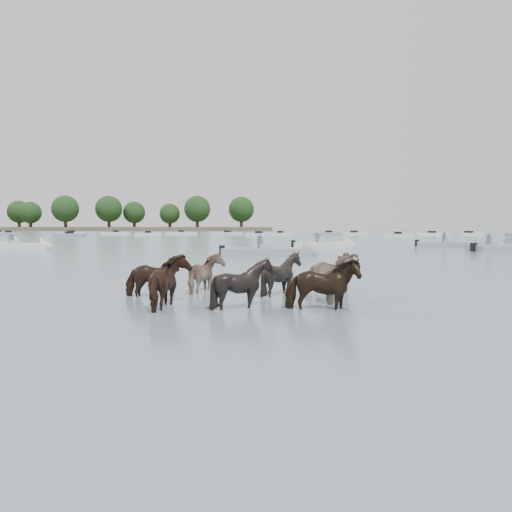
{
  "coord_description": "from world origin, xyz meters",
  "views": [
    {
      "loc": [
        1.98,
        -11.31,
        2.02
      ],
      "look_at": [
        2.3,
        3.08,
        1.1
      ],
      "focal_mm": 35.38,
      "sensor_mm": 36.0,
      "label": 1
    }
  ],
  "objects": [
    {
      "name": "ground",
      "position": [
        0.0,
        0.0,
        0.0
      ],
      "size": [
        400.0,
        400.0,
        0.0
      ],
      "primitive_type": "plane",
      "color": "slate",
      "rests_on": "ground"
    },
    {
      "name": "shoreline",
      "position": [
        -70.0,
        150.0,
        0.5
      ],
      "size": [
        160.0,
        30.0,
        1.0
      ],
      "primitive_type": "cube",
      "color": "#4C4233",
      "rests_on": "ground"
    },
    {
      "name": "pony_herd",
      "position": [
        2.22,
        2.0,
        0.48
      ],
      "size": [
        6.93,
        4.45,
        1.51
      ],
      "color": "black",
      "rests_on": "ground"
    },
    {
      "name": "swimming_pony",
      "position": [
        7.88,
        18.07,
        0.1
      ],
      "size": [
        0.72,
        0.44,
        0.44
      ],
      "color": "black",
      "rests_on": "ground"
    },
    {
      "name": "motorboat_a",
      "position": [
        -15.21,
        28.73,
        0.23
      ],
      "size": [
        5.08,
        2.96,
        1.92
      ],
      "rotation": [
        0.0,
        0.0,
        0.3
      ],
      "color": "silver",
      "rests_on": "ground"
    },
    {
      "name": "motorboat_b",
      "position": [
        4.15,
        20.77,
        0.22
      ],
      "size": [
        6.34,
        1.89,
        1.92
      ],
      "rotation": [
        0.0,
        0.0,
        -0.05
      ],
      "color": "gray",
      "rests_on": "ground"
    },
    {
      "name": "motorboat_c",
      "position": [
        9.25,
        31.02,
        0.23
      ],
      "size": [
        5.53,
        1.73,
        1.92
      ],
      "rotation": [
        0.0,
        0.0,
        0.02
      ],
      "color": "silver",
      "rests_on": "ground"
    },
    {
      "name": "motorboat_d",
      "position": [
        21.19,
        26.09,
        0.23
      ],
      "size": [
        5.14,
        3.68,
        1.92
      ],
      "rotation": [
        0.0,
        0.0,
        0.47
      ],
      "color": "gray",
      "rests_on": "ground"
    },
    {
      "name": "motorboat_e",
      "position": [
        20.29,
        31.45,
        0.22
      ],
      "size": [
        5.9,
        3.29,
        1.92
      ],
      "rotation": [
        0.0,
        0.0,
        -0.32
      ],
      "color": "gray",
      "rests_on": "ground"
    },
    {
      "name": "motorboat_f",
      "position": [
        -18.21,
        31.3,
        0.23
      ],
      "size": [
        4.65,
        3.17,
        1.92
      ],
      "rotation": [
        0.0,
        0.0,
        0.4
      ],
      "color": "silver",
      "rests_on": "ground"
    },
    {
      "name": "distant_flotilla",
      "position": [
        -0.05,
        73.95,
        0.26
      ],
      "size": [
        105.88,
        22.93,
        0.93
      ],
      "color": "silver",
      "rests_on": "ground"
    },
    {
      "name": "treeline",
      "position": [
        -67.22,
        150.28,
        6.29
      ],
      "size": [
        150.99,
        22.06,
        11.71
      ],
      "color": "#382619",
      "rests_on": "ground"
    }
  ]
}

